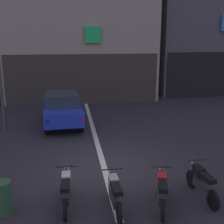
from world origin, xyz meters
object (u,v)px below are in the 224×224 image
at_px(motorcycle_white_row_leftmost, 66,190).
at_px(motorcycle_black_row_right_mid, 202,182).
at_px(trash_bin, 3,198).
at_px(motorcycle_red_row_centre, 162,190).
at_px(motorcycle_silver_row_left_mid, 115,193).
at_px(car_blue_crossing_near, 62,108).

relative_size(motorcycle_white_row_leftmost, motorcycle_black_row_right_mid, 1.00).
relative_size(motorcycle_black_row_right_mid, trash_bin, 1.97).
bearing_deg(motorcycle_red_row_centre, motorcycle_silver_row_left_mid, 177.40).
relative_size(motorcycle_red_row_centre, motorcycle_black_row_right_mid, 0.98).
height_order(motorcycle_white_row_leftmost, motorcycle_silver_row_left_mid, same).
xyz_separation_m(car_blue_crossing_near, trash_bin, (-1.36, -7.31, -0.46)).
relative_size(motorcycle_silver_row_left_mid, motorcycle_red_row_centre, 1.03).
distance_m(car_blue_crossing_near, motorcycle_red_row_centre, 8.07).
xyz_separation_m(motorcycle_silver_row_left_mid, trash_bin, (-2.75, 0.26, -0.03)).
relative_size(motorcycle_white_row_leftmost, trash_bin, 1.97).
height_order(motorcycle_silver_row_left_mid, motorcycle_black_row_right_mid, same).
height_order(motorcycle_white_row_leftmost, motorcycle_black_row_right_mid, same).
distance_m(motorcycle_red_row_centre, motorcycle_black_row_right_mid, 1.23).
bearing_deg(trash_bin, motorcycle_red_row_centre, -4.50).
xyz_separation_m(motorcycle_silver_row_left_mid, motorcycle_black_row_right_mid, (2.42, 0.20, 0.00)).
xyz_separation_m(motorcycle_black_row_right_mid, trash_bin, (-5.17, 0.06, -0.03)).
bearing_deg(motorcycle_black_row_right_mid, motorcycle_white_row_leftmost, 177.74).
bearing_deg(motorcycle_silver_row_left_mid, motorcycle_black_row_right_mid, 4.75).
height_order(motorcycle_red_row_centre, motorcycle_black_row_right_mid, same).
bearing_deg(car_blue_crossing_near, motorcycle_black_row_right_mid, -62.66).
relative_size(motorcycle_red_row_centre, trash_bin, 1.92).
xyz_separation_m(motorcycle_white_row_leftmost, motorcycle_red_row_centre, (2.42, -0.40, 0.00)).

